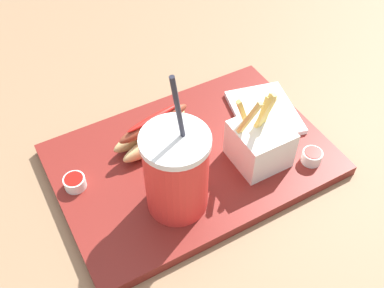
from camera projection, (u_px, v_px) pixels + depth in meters
The scene contains 8 objects.
ground_plane at pixel (192, 167), 0.78m from camera, with size 2.40×2.40×0.02m, color #8C6B4C.
food_tray at pixel (192, 160), 0.77m from camera, with size 0.45×0.31×0.02m, color maroon.
soda_cup at pixel (176, 172), 0.64m from camera, with size 0.10×0.10×0.25m.
fries_basket at pixel (260, 143), 0.73m from camera, with size 0.08×0.08×0.14m.
hot_dog_1 at pixel (155, 132), 0.76m from camera, with size 0.16×0.08×0.06m.
ketchup_cup_1 at pixel (312, 156), 0.74m from camera, with size 0.03×0.03×0.02m.
ketchup_cup_2 at pixel (75, 182), 0.71m from camera, with size 0.03×0.03×0.02m.
napkin_stack at pixel (264, 112), 0.82m from camera, with size 0.11×0.14×0.01m, color white.
Camera 1 is at (-0.24, -0.43, 0.60)m, focal length 42.05 mm.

